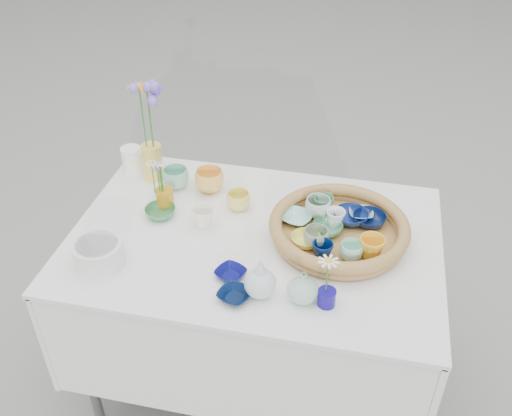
% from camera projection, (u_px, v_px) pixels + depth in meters
% --- Properties ---
extents(ground, '(80.00, 80.00, 0.00)m').
position_uv_depth(ground, '(255.00, 377.00, 2.41)').
color(ground, gray).
extents(display_table, '(1.26, 0.86, 0.77)m').
position_uv_depth(display_table, '(255.00, 377.00, 2.41)').
color(display_table, white).
rests_on(display_table, ground).
extents(wicker_tray, '(0.47, 0.47, 0.08)m').
position_uv_depth(wicker_tray, '(339.00, 229.00, 1.92)').
color(wicker_tray, brown).
rests_on(wicker_tray, display_table).
extents(tray_ceramic_0, '(0.16, 0.16, 0.04)m').
position_uv_depth(tray_ceramic_0, '(351.00, 217.00, 1.98)').
color(tray_ceramic_0, navy).
rests_on(tray_ceramic_0, wicker_tray).
extents(tray_ceramic_1, '(0.14, 0.14, 0.04)m').
position_uv_depth(tray_ceramic_1, '(369.00, 219.00, 1.97)').
color(tray_ceramic_1, '#07163B').
rests_on(tray_ceramic_1, wicker_tray).
extents(tray_ceramic_2, '(0.10, 0.10, 0.08)m').
position_uv_depth(tray_ceramic_2, '(371.00, 248.00, 1.82)').
color(tray_ceramic_2, yellow).
rests_on(tray_ceramic_2, wicker_tray).
extents(tray_ceramic_3, '(0.12, 0.12, 0.03)m').
position_uv_depth(tray_ceramic_3, '(327.00, 228.00, 1.93)').
color(tray_ceramic_3, '#488E65').
rests_on(tray_ceramic_3, wicker_tray).
extents(tray_ceramic_4, '(0.10, 0.10, 0.07)m').
position_uv_depth(tray_ceramic_4, '(316.00, 238.00, 1.87)').
color(tray_ceramic_4, '#88A188').
rests_on(tray_ceramic_4, wicker_tray).
extents(tray_ceramic_5, '(0.13, 0.13, 0.03)m').
position_uv_depth(tray_ceramic_5, '(296.00, 218.00, 1.99)').
color(tray_ceramic_5, '#99E3DA').
rests_on(tray_ceramic_5, wicker_tray).
extents(tray_ceramic_6, '(0.10, 0.10, 0.07)m').
position_uv_depth(tray_ceramic_6, '(318.00, 208.00, 2.00)').
color(tray_ceramic_6, silver).
rests_on(tray_ceramic_6, wicker_tray).
extents(tray_ceramic_7, '(0.07, 0.07, 0.06)m').
position_uv_depth(tray_ceramic_7, '(335.00, 218.00, 1.96)').
color(tray_ceramic_7, white).
rests_on(tray_ceramic_7, wicker_tray).
extents(tray_ceramic_8, '(0.10, 0.10, 0.02)m').
position_uv_depth(tray_ceramic_8, '(361.00, 214.00, 2.01)').
color(tray_ceramic_8, '#A5CCE8').
rests_on(tray_ceramic_8, wicker_tray).
extents(tray_ceramic_9, '(0.09, 0.09, 0.06)m').
position_uv_depth(tray_ceramic_9, '(323.00, 251.00, 1.82)').
color(tray_ceramic_9, '#041848').
rests_on(tray_ceramic_9, wicker_tray).
extents(tray_ceramic_10, '(0.11, 0.11, 0.03)m').
position_uv_depth(tray_ceramic_10, '(306.00, 240.00, 1.88)').
color(tray_ceramic_10, '#FEF95A').
rests_on(tray_ceramic_10, wicker_tray).
extents(tray_ceramic_11, '(0.09, 0.09, 0.06)m').
position_uv_depth(tray_ceramic_11, '(351.00, 251.00, 1.82)').
color(tray_ceramic_11, '#9DE0CA').
rests_on(tray_ceramic_11, wicker_tray).
extents(tray_ceramic_12, '(0.08, 0.08, 0.07)m').
position_uv_depth(tray_ceramic_12, '(323.00, 205.00, 2.01)').
color(tray_ceramic_12, '#468250').
rests_on(tray_ceramic_12, wicker_tray).
extents(loose_ceramic_0, '(0.12, 0.12, 0.09)m').
position_uv_depth(loose_ceramic_0, '(210.00, 181.00, 2.16)').
color(loose_ceramic_0, '#FFBE51').
rests_on(loose_ceramic_0, display_table).
extents(loose_ceramic_1, '(0.10, 0.10, 0.07)m').
position_uv_depth(loose_ceramic_1, '(238.00, 201.00, 2.07)').
color(loose_ceramic_1, '#F3E05E').
rests_on(loose_ceramic_1, display_table).
extents(loose_ceramic_2, '(0.14, 0.14, 0.03)m').
position_uv_depth(loose_ceramic_2, '(160.00, 212.00, 2.04)').
color(loose_ceramic_2, '#367F47').
rests_on(loose_ceramic_2, display_table).
extents(loose_ceramic_3, '(0.10, 0.10, 0.07)m').
position_uv_depth(loose_ceramic_3, '(203.00, 217.00, 1.98)').
color(loose_ceramic_3, white).
rests_on(loose_ceramic_3, display_table).
extents(loose_ceramic_4, '(0.12, 0.12, 0.02)m').
position_uv_depth(loose_ceramic_4, '(231.00, 273.00, 1.79)').
color(loose_ceramic_4, '#090B57').
rests_on(loose_ceramic_4, display_table).
extents(loose_ceramic_5, '(0.13, 0.13, 0.08)m').
position_uv_depth(loose_ceramic_5, '(176.00, 178.00, 2.18)').
color(loose_ceramic_5, '#7CC7A8').
rests_on(loose_ceramic_5, display_table).
extents(loose_ceramic_6, '(0.13, 0.13, 0.02)m').
position_uv_depth(loose_ceramic_6, '(235.00, 295.00, 1.71)').
color(loose_ceramic_6, '#041335').
rests_on(loose_ceramic_6, display_table).
extents(fluted_bowl, '(0.21, 0.21, 0.08)m').
position_uv_depth(fluted_bowl, '(99.00, 254.00, 1.82)').
color(fluted_bowl, silver).
rests_on(fluted_bowl, display_table).
extents(bud_vase_paleblue, '(0.11, 0.11, 0.15)m').
position_uv_depth(bud_vase_paleblue, '(260.00, 277.00, 1.68)').
color(bud_vase_paleblue, silver).
rests_on(bud_vase_paleblue, display_table).
extents(bud_vase_seafoam, '(0.12, 0.12, 0.10)m').
position_uv_depth(bud_vase_seafoam, '(303.00, 287.00, 1.68)').
color(bud_vase_seafoam, '#95C5AD').
rests_on(bud_vase_seafoam, display_table).
extents(bud_vase_cobalt, '(0.07, 0.07, 0.05)m').
position_uv_depth(bud_vase_cobalt, '(327.00, 298.00, 1.68)').
color(bud_vase_cobalt, '#150A77').
rests_on(bud_vase_cobalt, display_table).
extents(single_daisy, '(0.09, 0.09, 0.13)m').
position_uv_depth(single_daisy, '(327.00, 276.00, 1.64)').
color(single_daisy, white).
rests_on(single_daisy, bud_vase_cobalt).
extents(tall_vase_yellow, '(0.10, 0.10, 0.15)m').
position_uv_depth(tall_vase_yellow, '(153.00, 162.00, 2.21)').
color(tall_vase_yellow, '#ECC74D').
rests_on(tall_vase_yellow, display_table).
extents(gerbera, '(0.13, 0.13, 0.26)m').
position_uv_depth(gerbera, '(143.00, 118.00, 2.09)').
color(gerbera, orange).
rests_on(gerbera, tall_vase_yellow).
extents(hydrangea, '(0.11, 0.11, 0.32)m').
position_uv_depth(hydrangea, '(150.00, 119.00, 2.09)').
color(hydrangea, '#7D61CA').
rests_on(hydrangea, tall_vase_yellow).
extents(white_pitcher, '(0.13, 0.11, 0.11)m').
position_uv_depth(white_pitcher, '(132.00, 160.00, 2.26)').
color(white_pitcher, white).
rests_on(white_pitcher, display_table).
extents(daisy_cup, '(0.08, 0.08, 0.07)m').
position_uv_depth(daisy_cup, '(165.00, 198.00, 2.08)').
color(daisy_cup, orange).
rests_on(daisy_cup, display_table).
extents(daisy_posy, '(0.08, 0.08, 0.13)m').
position_uv_depth(daisy_posy, '(158.00, 175.00, 2.01)').
color(daisy_posy, silver).
rests_on(daisy_posy, daisy_cup).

